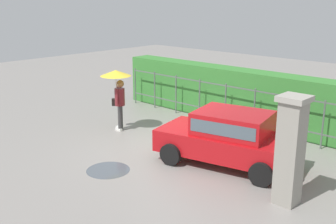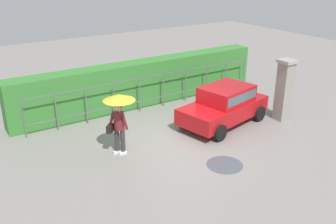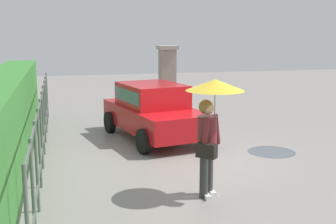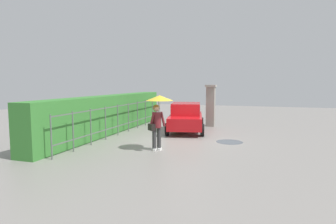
# 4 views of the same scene
# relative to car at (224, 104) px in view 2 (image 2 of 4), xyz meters

# --- Properties ---
(ground_plane) EXTENTS (40.00, 40.00, 0.00)m
(ground_plane) POSITION_rel_car_xyz_m (-2.04, -0.37, -0.80)
(ground_plane) COLOR gray
(car) EXTENTS (3.96, 2.46, 1.48)m
(car) POSITION_rel_car_xyz_m (0.00, 0.00, 0.00)
(car) COLOR #B71116
(car) RESTS_ON ground
(pedestrian) EXTENTS (1.01, 1.01, 2.08)m
(pedestrian) POSITION_rel_car_xyz_m (-4.44, -0.08, 0.74)
(pedestrian) COLOR #333333
(pedestrian) RESTS_ON ground
(gate_pillar) EXTENTS (0.60, 0.60, 2.42)m
(gate_pillar) POSITION_rel_car_xyz_m (2.18, -0.93, 0.44)
(gate_pillar) COLOR gray
(gate_pillar) RESTS_ON ground
(fence_section) EXTENTS (10.48, 0.05, 1.50)m
(fence_section) POSITION_rel_car_xyz_m (-1.54, 2.84, 0.02)
(fence_section) COLOR #59605B
(fence_section) RESTS_ON ground
(hedge_row) EXTENTS (11.43, 0.90, 1.90)m
(hedge_row) POSITION_rel_car_xyz_m (-1.54, 3.61, 0.15)
(hedge_row) COLOR #387F33
(hedge_row) RESTS_ON ground
(puddle_near) EXTENTS (1.14, 1.14, 0.00)m
(puddle_near) POSITION_rel_car_xyz_m (-2.07, -2.47, -0.80)
(puddle_near) COLOR #4C545B
(puddle_near) RESTS_ON ground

